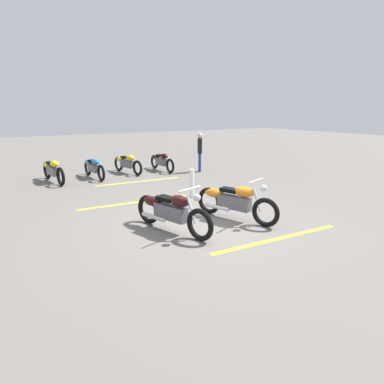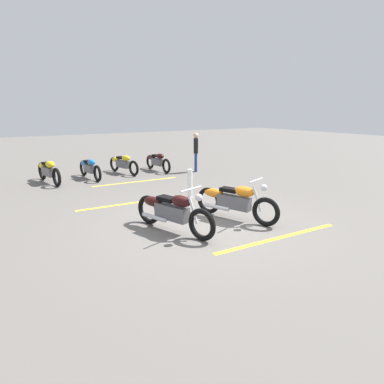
% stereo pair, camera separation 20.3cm
% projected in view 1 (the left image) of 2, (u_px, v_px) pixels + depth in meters
% --- Properties ---
extents(ground_plane, '(60.00, 60.00, 0.00)m').
position_uv_depth(ground_plane, '(203.00, 224.00, 7.64)').
color(ground_plane, '#66605B').
extents(motorcycle_bright_foreground, '(2.13, 0.92, 1.04)m').
position_uv_depth(motorcycle_bright_foreground, '(234.00, 201.00, 7.85)').
color(motorcycle_bright_foreground, black).
rests_on(motorcycle_bright_foreground, ground).
extents(motorcycle_dark_foreground, '(2.16, 0.87, 1.04)m').
position_uv_depth(motorcycle_dark_foreground, '(170.00, 210.00, 7.09)').
color(motorcycle_dark_foreground, black).
rests_on(motorcycle_dark_foreground, ground).
extents(motorcycle_row_far_left, '(2.03, 0.29, 0.76)m').
position_uv_depth(motorcycle_row_far_left, '(161.00, 161.00, 14.21)').
color(motorcycle_row_far_left, black).
rests_on(motorcycle_row_far_left, ground).
extents(motorcycle_row_left, '(2.01, 0.55, 0.77)m').
position_uv_depth(motorcycle_row_left, '(127.00, 163.00, 13.67)').
color(motorcycle_row_left, black).
rests_on(motorcycle_row_left, ground).
extents(motorcycle_row_center, '(2.03, 0.36, 0.76)m').
position_uv_depth(motorcycle_row_center, '(93.00, 167.00, 12.69)').
color(motorcycle_row_center, black).
rests_on(motorcycle_row_center, ground).
extents(motorcycle_row_right, '(2.15, 0.47, 0.82)m').
position_uv_depth(motorcycle_row_right, '(53.00, 170.00, 11.95)').
color(motorcycle_row_right, black).
rests_on(motorcycle_row_right, ground).
extents(bystander_near_row, '(0.29, 0.28, 1.62)m').
position_uv_depth(bystander_near_row, '(200.00, 150.00, 13.85)').
color(bystander_near_row, navy).
rests_on(bystander_near_row, ground).
extents(bollard_post, '(0.14, 0.14, 0.86)m').
position_uv_depth(bollard_post, '(192.00, 183.00, 9.83)').
color(bollard_post, white).
rests_on(bollard_post, ground).
extents(parking_stripe_near, '(0.24, 3.20, 0.01)m').
position_uv_depth(parking_stripe_near, '(278.00, 239.00, 6.75)').
color(parking_stripe_near, yellow).
rests_on(parking_stripe_near, ground).
extents(parking_stripe_mid, '(0.24, 3.20, 0.01)m').
position_uv_depth(parking_stripe_mid, '(135.00, 202.00, 9.39)').
color(parking_stripe_mid, yellow).
rests_on(parking_stripe_mid, ground).
extents(parking_stripe_far, '(0.24, 3.20, 0.01)m').
position_uv_depth(parking_stripe_far, '(140.00, 181.00, 12.11)').
color(parking_stripe_far, yellow).
rests_on(parking_stripe_far, ground).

